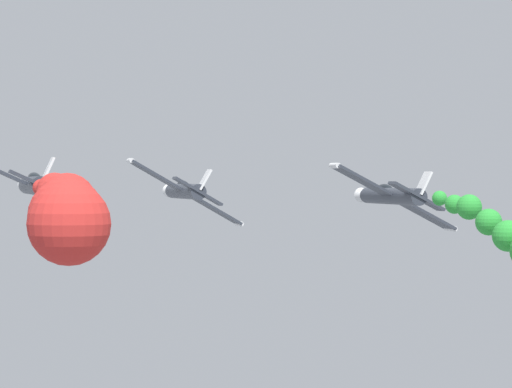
{
  "coord_description": "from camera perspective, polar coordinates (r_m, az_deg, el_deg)",
  "views": [
    {
      "loc": [
        -18.05,
        -63.97,
        77.14
      ],
      "look_at": [
        0.0,
        0.0,
        76.33
      ],
      "focal_mm": 82.72,
      "sensor_mm": 36.0,
      "label": 1
    }
  ],
  "objects": [
    {
      "name": "smoke_trail_left_inner",
      "position": [
        49.04,
        -9.24,
        -0.68
      ],
      "size": [
        3.57,
        22.74,
        3.53
      ],
      "color": "red"
    },
    {
      "name": "airplane_lead",
      "position": [
        85.54,
        -3.47,
        0.15
      ],
      "size": [
        8.49,
        10.35,
        5.04
      ],
      "rotation": [
        0.0,
        0.52,
        0.0
      ],
      "color": "#333842"
    },
    {
      "name": "airplane_right_inner",
      "position": [
        78.56,
        6.55,
        -0.08
      ],
      "size": [
        8.68,
        10.35,
        4.65
      ],
      "rotation": [
        0.0,
        0.47,
        0.0
      ],
      "color": "#333842"
    },
    {
      "name": "airplane_left_inner",
      "position": [
        71.65,
        -10.7,
        0.43
      ],
      "size": [
        8.83,
        10.35,
        4.33
      ],
      "rotation": [
        0.0,
        0.43,
        0.0
      ],
      "color": "#333842"
    }
  ]
}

